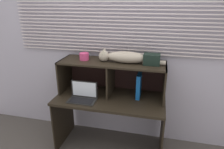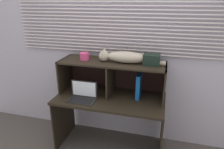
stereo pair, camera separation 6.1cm
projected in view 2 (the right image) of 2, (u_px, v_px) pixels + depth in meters
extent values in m
cube|color=#AEAABC|center=(117.00, 53.00, 2.72)|extent=(4.40, 0.04, 2.50)
cube|color=silver|center=(116.00, 52.00, 2.67)|extent=(2.78, 0.02, 0.01)
cube|color=silver|center=(116.00, 49.00, 2.65)|extent=(2.78, 0.02, 0.01)
cube|color=silver|center=(116.00, 45.00, 2.63)|extent=(2.78, 0.02, 0.01)
cube|color=silver|center=(116.00, 42.00, 2.62)|extent=(2.78, 0.02, 0.01)
cube|color=silver|center=(116.00, 39.00, 2.60)|extent=(2.78, 0.02, 0.01)
cube|color=silver|center=(116.00, 35.00, 2.59)|extent=(2.78, 0.02, 0.01)
cube|color=silver|center=(116.00, 31.00, 2.57)|extent=(2.78, 0.02, 0.01)
cube|color=silver|center=(116.00, 28.00, 2.55)|extent=(2.78, 0.02, 0.01)
cube|color=silver|center=(116.00, 24.00, 2.54)|extent=(2.78, 0.02, 0.01)
cube|color=silver|center=(116.00, 21.00, 2.52)|extent=(2.78, 0.02, 0.01)
cube|color=silver|center=(116.00, 17.00, 2.51)|extent=(2.78, 0.02, 0.01)
cube|color=silver|center=(116.00, 13.00, 2.49)|extent=(2.78, 0.02, 0.01)
cube|color=silver|center=(116.00, 9.00, 2.48)|extent=(2.78, 0.02, 0.01)
cube|color=silver|center=(117.00, 5.00, 2.46)|extent=(2.78, 0.02, 0.01)
cube|color=silver|center=(117.00, 1.00, 2.44)|extent=(2.78, 0.02, 0.01)
cube|color=black|center=(110.00, 98.00, 2.55)|extent=(1.37, 0.67, 0.03)
cube|color=black|center=(64.00, 117.00, 2.85)|extent=(0.02, 0.61, 0.73)
cube|color=black|center=(162.00, 132.00, 2.52)|extent=(0.02, 0.61, 0.73)
cube|color=black|center=(112.00, 63.00, 2.50)|extent=(1.33, 0.43, 0.02)
cube|color=black|center=(65.00, 74.00, 2.73)|extent=(0.02, 0.43, 0.44)
cube|color=black|center=(165.00, 83.00, 2.41)|extent=(0.02, 0.43, 0.44)
cube|color=black|center=(111.00, 79.00, 2.58)|extent=(0.02, 0.41, 0.42)
cube|color=black|center=(116.00, 73.00, 2.76)|extent=(1.33, 0.01, 0.44)
ellipsoid|color=#B0A38F|center=(126.00, 57.00, 2.43)|extent=(0.48, 0.16, 0.14)
sphere|color=#B0A38F|center=(104.00, 56.00, 2.50)|extent=(0.13, 0.13, 0.13)
cone|color=#AFA78F|center=(103.00, 52.00, 2.44)|extent=(0.06, 0.06, 0.06)
cone|color=#B2A793|center=(105.00, 50.00, 2.50)|extent=(0.06, 0.06, 0.06)
cylinder|color=#B0A38F|center=(154.00, 63.00, 2.36)|extent=(0.27, 0.06, 0.06)
cube|color=black|center=(82.00, 100.00, 2.46)|extent=(0.34, 0.20, 0.01)
cube|color=black|center=(84.00, 89.00, 2.51)|extent=(0.34, 0.01, 0.21)
cube|color=white|center=(84.00, 89.00, 2.51)|extent=(0.30, 0.00, 0.19)
cube|color=black|center=(81.00, 100.00, 2.45)|extent=(0.29, 0.14, 0.00)
cube|color=#10509C|center=(139.00, 86.00, 2.51)|extent=(0.05, 0.22, 0.31)
cube|color=brown|center=(90.00, 91.00, 2.72)|extent=(0.16, 0.26, 0.01)
cube|color=gray|center=(89.00, 89.00, 2.72)|extent=(0.16, 0.26, 0.02)
cylinder|color=#D44076|center=(84.00, 56.00, 2.57)|extent=(0.12, 0.12, 0.09)
cube|color=black|center=(152.00, 60.00, 2.36)|extent=(0.19, 0.15, 0.13)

